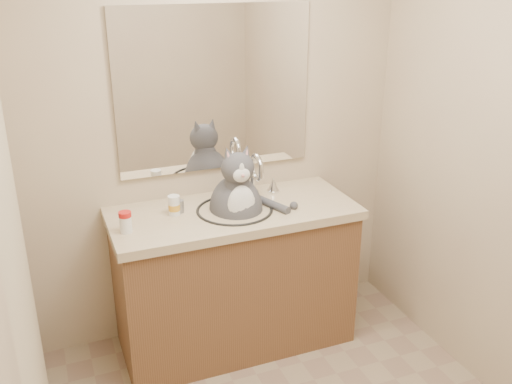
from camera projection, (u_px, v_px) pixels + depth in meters
The scene contains 8 objects.
room at pixel (318, 219), 2.13m from camera, with size 2.22×2.52×2.42m.
vanity at pixel (234, 274), 3.25m from camera, with size 1.34×0.59×1.12m.
mirror at pixel (215, 90), 3.11m from camera, with size 1.10×0.02×0.90m, color white.
shower_curtain at pixel (25, 300), 1.92m from camera, with size 0.02×1.30×1.93m.
cat at pixel (237, 205), 3.08m from camera, with size 0.41×0.35×0.58m.
pill_bottle_redcap at pixel (126, 222), 2.81m from camera, with size 0.08×0.08×0.11m.
pill_bottle_orange at pixel (174, 206), 3.01m from camera, with size 0.07×0.07×0.11m.
grey_canister at pixel (180, 206), 3.04m from camera, with size 0.05×0.05×0.07m.
Camera 1 is at (-0.93, -1.72, 2.08)m, focal length 40.00 mm.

